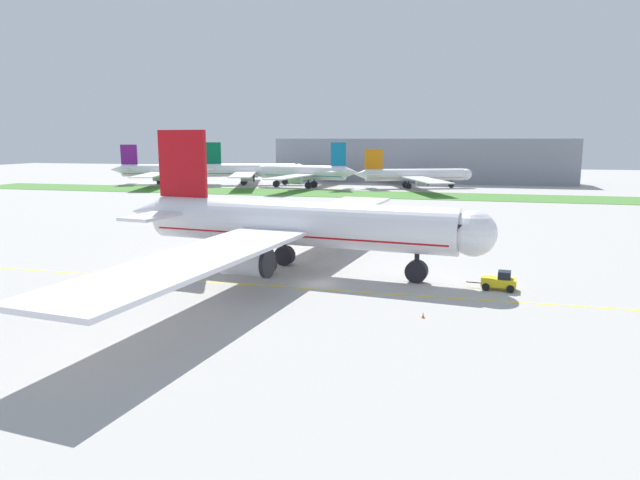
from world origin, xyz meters
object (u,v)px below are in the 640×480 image
object	(u,v)px
airliner_foreground	(293,224)
parked_airliner_far_centre	(249,171)
ground_crew_wingwalker_port	(277,255)
parked_airliner_far_right	(306,173)
ground_crew_wingwalker_starboard	(204,261)
parked_airliner_far_outer	(413,175)
service_truck_baggage_loader	(165,211)
pushback_tug	(500,281)
traffic_cone_near_nose	(423,315)
ground_crew_marshaller_front	(239,262)
traffic_cone_port_wing	(59,293)
parked_airliner_far_left	(166,171)

from	to	relation	value
airliner_foreground	parked_airliner_far_centre	bearing A→B (deg)	113.44
airliner_foreground	ground_crew_wingwalker_port	xyz separation A→B (m)	(-4.00, 4.82, -5.42)
parked_airliner_far_right	airliner_foreground	bearing A→B (deg)	-75.21
airliner_foreground	ground_crew_wingwalker_starboard	xyz separation A→B (m)	(-12.84, -0.99, -5.53)
parked_airliner_far_centre	parked_airliner_far_outer	xyz separation A→B (m)	(63.78, 0.35, -0.81)
airliner_foreground	parked_airliner_far_outer	world-z (taller)	airliner_foreground
ground_crew_wingwalker_starboard	service_truck_baggage_loader	distance (m)	57.07
pushback_tug	traffic_cone_near_nose	size ratio (longest dim) A/B	10.15
parked_airliner_far_centre	parked_airliner_far_right	xyz separation A→B (m)	(25.72, -8.89, 0.02)
pushback_tug	ground_crew_marshaller_front	size ratio (longest dim) A/B	3.35
ground_crew_marshaller_front	parked_airliner_far_outer	xyz separation A→B (m)	(11.56, 139.19, 3.74)
airliner_foreground	parked_airliner_far_right	distance (m)	133.30
service_truck_baggage_loader	traffic_cone_near_nose	bearing A→B (deg)	-44.26
ground_crew_wingwalker_starboard	traffic_cone_port_wing	bearing A→B (deg)	-119.51
parked_airliner_far_right	traffic_cone_port_wing	bearing A→B (deg)	-85.60
pushback_tug	parked_airliner_far_left	xyz separation A→B (m)	(-120.38, 136.64, 4.28)
ground_crew_wingwalker_port	pushback_tug	bearing A→B (deg)	-14.40
ground_crew_wingwalker_starboard	traffic_cone_near_nose	size ratio (longest dim) A/B	2.69
ground_crew_wingwalker_port	ground_crew_marshaller_front	world-z (taller)	ground_crew_marshaller_front
ground_crew_wingwalker_port	traffic_cone_near_nose	xyz separation A→B (m)	(22.61, -21.16, -0.77)
parked_airliner_far_right	parked_airliner_far_outer	world-z (taller)	parked_airliner_far_right
airliner_foreground	parked_airliner_far_centre	world-z (taller)	airliner_foreground
ground_crew_marshaller_front	parked_airliner_far_outer	world-z (taller)	parked_airliner_far_outer
traffic_cone_near_nose	traffic_cone_port_wing	bearing A→B (deg)	-177.17
parked_airliner_far_left	parked_airliner_far_centre	bearing A→B (deg)	7.07
traffic_cone_near_nose	parked_airliner_far_left	bearing A→B (deg)	126.83
parked_airliner_far_centre	parked_airliner_far_outer	bearing A→B (deg)	0.32
pushback_tug	parked_airliner_far_right	xyz separation A→B (m)	(-60.75, 131.95, 4.60)
pushback_tug	traffic_cone_near_nose	distance (m)	15.58
pushback_tug	ground_crew_wingwalker_starboard	bearing A→B (deg)	176.99
traffic_cone_port_wing	service_truck_baggage_loader	bearing A→B (deg)	109.38
traffic_cone_port_wing	traffic_cone_near_nose	bearing A→B (deg)	2.83
ground_crew_marshaller_front	traffic_cone_near_nose	distance (m)	30.29
ground_crew_wingwalker_port	parked_airliner_far_right	size ratio (longest dim) A/B	0.03
ground_crew_marshaller_front	parked_airliner_far_left	bearing A→B (deg)	122.61
ground_crew_wingwalker_port	service_truck_baggage_loader	size ratio (longest dim) A/B	0.30
airliner_foreground	parked_airliner_far_left	size ratio (longest dim) A/B	1.20
ground_crew_wingwalker_starboard	parked_airliner_far_right	size ratio (longest dim) A/B	0.03
pushback_tug	ground_crew_wingwalker_port	xyz separation A→B (m)	(-30.73, 7.89, 0.01)
ground_crew_wingwalker_starboard	traffic_cone_port_wing	world-z (taller)	ground_crew_wingwalker_starboard
traffic_cone_near_nose	parked_airliner_far_centre	world-z (taller)	parked_airliner_far_centre
ground_crew_wingwalker_starboard	parked_airliner_far_left	world-z (taller)	parked_airliner_far_left
ground_crew_wingwalker_port	ground_crew_marshaller_front	xyz separation A→B (m)	(-3.52, -5.88, 0.01)
ground_crew_wingwalker_port	traffic_cone_near_nose	distance (m)	30.98
traffic_cone_port_wing	parked_airliner_far_centre	size ratio (longest dim) A/B	0.01
pushback_tug	ground_crew_wingwalker_starboard	distance (m)	39.61
traffic_cone_port_wing	parked_airliner_far_centre	distance (m)	160.59
traffic_cone_port_wing	service_truck_baggage_loader	size ratio (longest dim) A/B	0.10
traffic_cone_port_wing	parked_airliner_far_outer	bearing A→B (deg)	80.31
ground_crew_wingwalker_port	traffic_cone_port_wing	world-z (taller)	ground_crew_wingwalker_port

